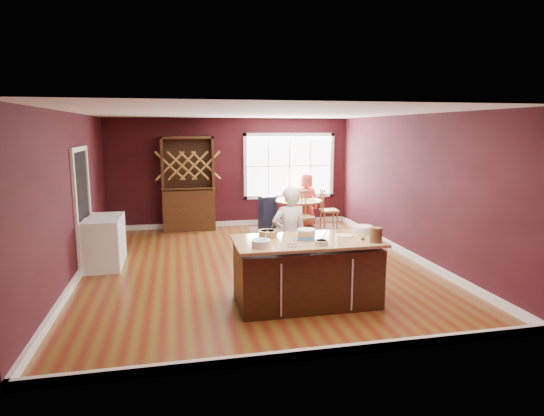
{
  "coord_description": "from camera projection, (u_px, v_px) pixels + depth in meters",
  "views": [
    {
      "loc": [
        -1.35,
        -7.8,
        2.43
      ],
      "look_at": [
        0.3,
        -0.06,
        1.05
      ],
      "focal_mm": 30.0,
      "sensor_mm": 36.0,
      "label": 1
    }
  ],
  "objects": [
    {
      "name": "washer",
      "position": [
        102.0,
        245.0,
        7.86
      ],
      "size": [
        0.61,
        0.59,
        0.89
      ],
      "primitive_type": "cube",
      "color": "white",
      "rests_on": "ground"
    },
    {
      "name": "room_shell",
      "position": [
        255.0,
        191.0,
        7.98
      ],
      "size": [
        7.0,
        7.0,
        7.0
      ],
      "color": "brown",
      "rests_on": "ground"
    },
    {
      "name": "stoneware_crock",
      "position": [
        376.0,
        235.0,
        6.13
      ],
      "size": [
        0.17,
        0.17,
        0.2
      ],
      "primitive_type": "cylinder",
      "color": "#4F3023",
      "rests_on": "kitchen_island"
    },
    {
      "name": "kitchen_island",
      "position": [
        306.0,
        273.0,
        6.37
      ],
      "size": [
        2.02,
        1.06,
        0.92
      ],
      "color": "black",
      "rests_on": "ground"
    },
    {
      "name": "dryer",
      "position": [
        108.0,
        237.0,
        8.48
      ],
      "size": [
        0.6,
        0.58,
        0.87
      ],
      "primitive_type": "cube",
      "color": "white",
      "rests_on": "ground"
    },
    {
      "name": "table_plate",
      "position": [
        312.0,
        200.0,
        10.82
      ],
      "size": [
        0.2,
        0.2,
        0.02
      ],
      "primitive_type": "cylinder",
      "color": "beige",
      "rests_on": "dining_table"
    },
    {
      "name": "doorway",
      "position": [
        83.0,
        210.0,
        8.0
      ],
      "size": [
        0.08,
        1.26,
        2.13
      ],
      "primitive_type": null,
      "color": "white",
      "rests_on": "room_shell"
    },
    {
      "name": "chair_north",
      "position": [
        304.0,
        206.0,
        11.71
      ],
      "size": [
        0.41,
        0.39,
        0.95
      ],
      "primitive_type": null,
      "rotation": [
        0.0,
        0.0,
        3.17
      ],
      "color": "brown",
      "rests_on": "ground"
    },
    {
      "name": "bowl_pink",
      "position": [
        292.0,
        244.0,
        5.92
      ],
      "size": [
        0.14,
        0.14,
        0.05
      ],
      "primitive_type": "cylinder",
      "color": "white",
      "rests_on": "kitchen_island"
    },
    {
      "name": "baker",
      "position": [
        289.0,
        236.0,
        7.08
      ],
      "size": [
        0.62,
        0.46,
        1.57
      ],
      "primitive_type": "imported",
      "rotation": [
        0.0,
        0.0,
        3.29
      ],
      "color": "silver",
      "rests_on": "ground"
    },
    {
      "name": "white_tub",
      "position": [
        363.0,
        230.0,
        6.67
      ],
      "size": [
        0.31,
        0.31,
        0.11
      ],
      "primitive_type": "cylinder",
      "color": "white",
      "rests_on": "kitchen_island"
    },
    {
      "name": "bowl_blue",
      "position": [
        261.0,
        243.0,
        5.88
      ],
      "size": [
        0.25,
        0.25,
        0.1
      ],
      "primitive_type": "cylinder",
      "color": "white",
      "rests_on": "kitchen_island"
    },
    {
      "name": "window",
      "position": [
        289.0,
        166.0,
        11.6
      ],
      "size": [
        2.36,
        0.1,
        1.66
      ],
      "primitive_type": null,
      "color": "white",
      "rests_on": "room_shell"
    },
    {
      "name": "dinner_plate",
      "position": [
        345.0,
        236.0,
        6.48
      ],
      "size": [
        0.24,
        0.24,
        0.02
      ],
      "primitive_type": "cylinder",
      "color": "#FFF5B0",
      "rests_on": "kitchen_island"
    },
    {
      "name": "toy_figurine",
      "position": [
        363.0,
        237.0,
        6.25
      ],
      "size": [
        0.05,
        0.05,
        0.08
      ],
      "primitive_type": null,
      "color": "yellow",
      "rests_on": "kitchen_island"
    },
    {
      "name": "toddler",
      "position": [
        265.0,
        196.0,
        11.05
      ],
      "size": [
        0.18,
        0.14,
        0.26
      ],
      "primitive_type": null,
      "color": "#8CA5BF",
      "rests_on": "high_chair"
    },
    {
      "name": "high_chair",
      "position": [
        267.0,
        212.0,
        11.07
      ],
      "size": [
        0.41,
        0.41,
        0.86
      ],
      "primitive_type": null,
      "rotation": [
        0.0,
        0.0,
        0.21
      ],
      "color": "#171C31",
      "rests_on": "ground"
    },
    {
      "name": "chair_east",
      "position": [
        329.0,
        209.0,
        11.12
      ],
      "size": [
        0.42,
        0.44,
        1.01
      ],
      "primitive_type": null,
      "rotation": [
        0.0,
        0.0,
        1.52
      ],
      "color": "brown",
      "rests_on": "ground"
    },
    {
      "name": "bowl_olive",
      "position": [
        321.0,
        243.0,
        5.99
      ],
      "size": [
        0.18,
        0.18,
        0.07
      ],
      "primitive_type": "cylinder",
      "color": "#F3E5BE",
      "rests_on": "kitchen_island"
    },
    {
      "name": "chair_south",
      "position": [
        303.0,
        215.0,
        10.11
      ],
      "size": [
        0.51,
        0.49,
        1.07
      ],
      "primitive_type": null,
      "rotation": [
        0.0,
        0.0,
        0.15
      ],
      "color": "brown",
      "rests_on": "ground"
    },
    {
      "name": "layer_cake",
      "position": [
        306.0,
        234.0,
        6.28
      ],
      "size": [
        0.36,
        0.36,
        0.14
      ],
      "primitive_type": null,
      "color": "white",
      "rests_on": "kitchen_island"
    },
    {
      "name": "dining_table",
      "position": [
        298.0,
        209.0,
        10.91
      ],
      "size": [
        1.13,
        1.13,
        0.75
      ],
      "color": "brown",
      "rests_on": "ground"
    },
    {
      "name": "rug",
      "position": [
        298.0,
        230.0,
        11.0
      ],
      "size": [
        2.56,
        2.1,
        0.01
      ],
      "primitive_type": "cube",
      "rotation": [
        0.0,
        0.0,
        -0.13
      ],
      "color": "brown",
      "rests_on": "ground"
    },
    {
      "name": "drinking_glass",
      "position": [
        335.0,
        234.0,
        6.33
      ],
      "size": [
        0.07,
        0.07,
        0.13
      ],
      "primitive_type": "cylinder",
      "color": "silver",
      "rests_on": "kitchen_island"
    },
    {
      "name": "table_cup",
      "position": [
        288.0,
        197.0,
        11.01
      ],
      "size": [
        0.15,
        0.15,
        0.1
      ],
      "primitive_type": "imported",
      "rotation": [
        0.0,
        0.0,
        0.19
      ],
      "color": "white",
      "rests_on": "dining_table"
    },
    {
      "name": "bowl_yellow",
      "position": [
        268.0,
        234.0,
        6.42
      ],
      "size": [
        0.26,
        0.26,
        0.1
      ],
      "primitive_type": "cylinder",
      "color": "brown",
      "rests_on": "kitchen_island"
    },
    {
      "name": "hutch",
      "position": [
        188.0,
        184.0,
        10.9
      ],
      "size": [
        1.23,
        0.51,
        2.26
      ],
      "primitive_type": "cube",
      "color": "black",
      "rests_on": "ground"
    },
    {
      "name": "seated_woman",
      "position": [
        306.0,
        200.0,
        11.36
      ],
      "size": [
        0.69,
        0.47,
        1.35
      ],
      "primitive_type": "imported",
      "rotation": [
        0.0,
        0.0,
        3.2
      ],
      "color": "#D44A43",
      "rests_on": "ground"
    }
  ]
}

